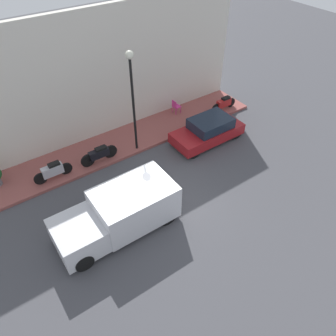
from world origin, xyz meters
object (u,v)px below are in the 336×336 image
motorcycle_red (224,103)px  cafe_chair (176,106)px  motorcycle_black (99,154)px  delivery_van (118,213)px  parked_car (208,130)px  scooter_silver (53,171)px  streetlamp (132,87)px

motorcycle_red → cafe_chair: (1.32, 2.57, 0.05)m
motorcycle_red → motorcycle_black: bearing=91.0°
delivery_van → parked_car: bearing=-69.3°
motorcycle_red → scooter_silver: scooter_silver is taller
scooter_silver → streetlamp: bearing=-92.9°
parked_car → streetlamp: (1.41, 3.55, 2.98)m
parked_car → motorcycle_red: 3.11m
motorcycle_black → streetlamp: bearing=-93.0°
scooter_silver → streetlamp: size_ratio=0.35×
cafe_chair → delivery_van: bearing=129.3°
motorcycle_black → scooter_silver: (0.11, 2.26, 0.00)m
streetlamp → cafe_chair: streetlamp is taller
motorcycle_black → streetlamp: (-0.11, -2.02, 3.01)m
motorcycle_black → streetlamp: 3.62m
delivery_van → streetlamp: bearing=-38.6°
delivery_van → cafe_chair: size_ratio=5.84×
delivery_van → motorcycle_black: size_ratio=2.55×
parked_car → streetlamp: 4.84m
delivery_van → motorcycle_black: 4.22m
scooter_silver → cafe_chair: scooter_silver is taller
motorcycle_red → streetlamp: size_ratio=0.35×
motorcycle_black → cafe_chair: bearing=-75.4°
motorcycle_black → scooter_silver: 2.27m
motorcycle_black → cafe_chair: cafe_chair is taller
parked_car → motorcycle_red: (1.66, -2.63, -0.06)m
delivery_van → streetlamp: streetlamp is taller
streetlamp → cafe_chair: size_ratio=6.18×
parked_car → scooter_silver: size_ratio=2.15×
motorcycle_red → parked_car: bearing=122.3°
motorcycle_red → cafe_chair: cafe_chair is taller
delivery_van → motorcycle_red: delivery_van is taller
parked_car → motorcycle_red: size_ratio=2.17×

